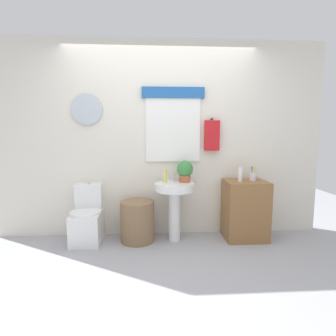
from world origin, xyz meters
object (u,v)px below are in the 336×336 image
object	(u,v)px
wooden_cabinet	(245,210)
toothbrush_cup	(253,177)
toilet	(88,220)
soap_bottle	(165,176)
pedestal_sink	(174,198)
laundry_hamper	(137,221)
lotion_bottle	(240,174)
potted_plant	(185,170)

from	to	relation	value
wooden_cabinet	toothbrush_cup	xyz separation A→B (m)	(0.09, 0.02, 0.44)
toilet	soap_bottle	distance (m)	1.14
pedestal_sink	wooden_cabinet	xyz separation A→B (m)	(0.93, 0.00, -0.18)
laundry_hamper	lotion_bottle	distance (m)	1.45
laundry_hamper	wooden_cabinet	world-z (taller)	wooden_cabinet
laundry_hamper	potted_plant	bearing A→B (deg)	5.54
laundry_hamper	potted_plant	distance (m)	0.90
pedestal_sink	potted_plant	distance (m)	0.38
laundry_hamper	lotion_bottle	size ratio (longest dim) A/B	2.82
laundry_hamper	potted_plant	world-z (taller)	potted_plant
pedestal_sink	soap_bottle	bearing A→B (deg)	157.38
wooden_cabinet	soap_bottle	distance (m)	1.15
lotion_bottle	toothbrush_cup	xyz separation A→B (m)	(0.19, 0.06, -0.04)
wooden_cabinet	potted_plant	bearing A→B (deg)	175.67
pedestal_sink	toothbrush_cup	distance (m)	1.06
pedestal_sink	toilet	bearing A→B (deg)	178.26
toilet	laundry_hamper	size ratio (longest dim) A/B	1.43
wooden_cabinet	lotion_bottle	size ratio (longest dim) A/B	4.16
soap_bottle	pedestal_sink	bearing A→B (deg)	-22.62
wooden_cabinet	lotion_bottle	bearing A→B (deg)	-156.87
laundry_hamper	toothbrush_cup	xyz separation A→B (m)	(1.50, 0.02, 0.56)
soap_bottle	potted_plant	bearing A→B (deg)	2.20
laundry_hamper	lotion_bottle	bearing A→B (deg)	-1.74
toothbrush_cup	toilet	bearing A→B (deg)	179.64
lotion_bottle	toothbrush_cup	size ratio (longest dim) A/B	1.00
soap_bottle	lotion_bottle	distance (m)	0.96
toilet	potted_plant	bearing A→B (deg)	1.19
wooden_cabinet	soap_bottle	bearing A→B (deg)	177.28
wooden_cabinet	laundry_hamper	bearing A→B (deg)	180.00
wooden_cabinet	potted_plant	xyz separation A→B (m)	(-0.79, 0.06, 0.52)
laundry_hamper	soap_bottle	size ratio (longest dim) A/B	3.09
toilet	soap_bottle	xyz separation A→B (m)	(0.99, 0.02, 0.56)
wooden_cabinet	toothbrush_cup	world-z (taller)	toothbrush_cup
laundry_hamper	soap_bottle	xyz separation A→B (m)	(0.36, 0.05, 0.58)
toilet	lotion_bottle	world-z (taller)	lotion_bottle
toilet	toothbrush_cup	world-z (taller)	toothbrush_cup
pedestal_sink	lotion_bottle	distance (m)	0.89
wooden_cabinet	lotion_bottle	world-z (taller)	lotion_bottle
pedestal_sink	soap_bottle	size ratio (longest dim) A/B	4.46
laundry_hamper	lotion_bottle	xyz separation A→B (m)	(1.32, -0.04, 0.60)
potted_plant	wooden_cabinet	bearing A→B (deg)	-4.33
pedestal_sink	toothbrush_cup	size ratio (longest dim) A/B	4.08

